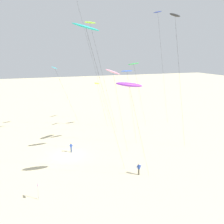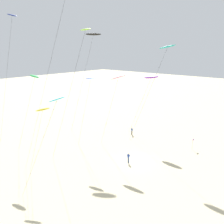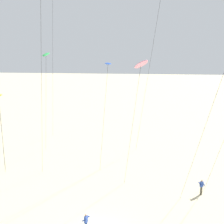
{
  "view_description": "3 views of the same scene",
  "coord_description": "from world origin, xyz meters",
  "px_view_note": "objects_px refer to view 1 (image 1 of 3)",
  "views": [
    {
      "loc": [
        36.99,
        -5.97,
        16.23
      ],
      "look_at": [
        1.52,
        6.95,
        7.0
      ],
      "focal_mm": 39.22,
      "sensor_mm": 36.0,
      "label": 1
    },
    {
      "loc": [
        -28.87,
        -20.03,
        18.4
      ],
      "look_at": [
        0.52,
        5.67,
        7.56
      ],
      "focal_mm": 36.36,
      "sensor_mm": 36.0,
      "label": 2
    },
    {
      "loc": [
        3.12,
        -20.49,
        15.32
      ],
      "look_at": [
        0.7,
        5.05,
        9.28
      ],
      "focal_mm": 46.87,
      "sensor_mm": 36.0,
      "label": 3
    }
  ],
  "objects_px": {
    "kite_teal": "(86,28)",
    "kite_white": "(77,3)",
    "kite_navy": "(158,15)",
    "kite_cyan": "(55,70)",
    "kite_yellow": "(97,84)",
    "kite_green": "(134,64)",
    "marker_flag": "(38,188)",
    "kite_blue": "(127,72)",
    "kite_purple": "(129,85)",
    "kite_flyer_nearest": "(71,147)",
    "kite_lime": "(91,26)",
    "kite_black": "(175,16)",
    "kite_flyer_middle": "(139,169)",
    "kite_pink": "(113,73)"
  },
  "relations": [
    {
      "from": "kite_navy",
      "to": "kite_flyer_nearest",
      "type": "bearing_deg",
      "value": -68.79
    },
    {
      "from": "kite_green",
      "to": "kite_flyer_middle",
      "type": "relative_size",
      "value": 8.58
    },
    {
      "from": "kite_blue",
      "to": "kite_lime",
      "type": "relative_size",
      "value": 0.63
    },
    {
      "from": "kite_lime",
      "to": "kite_white",
      "type": "bearing_deg",
      "value": -162.56
    },
    {
      "from": "kite_pink",
      "to": "kite_yellow",
      "type": "distance_m",
      "value": 15.35
    },
    {
      "from": "kite_white",
      "to": "kite_flyer_nearest",
      "type": "bearing_deg",
      "value": -23.63
    },
    {
      "from": "kite_blue",
      "to": "kite_flyer_nearest",
      "type": "height_order",
      "value": "kite_blue"
    },
    {
      "from": "kite_navy",
      "to": "kite_cyan",
      "type": "relative_size",
      "value": 1.8
    },
    {
      "from": "kite_black",
      "to": "kite_blue",
      "type": "height_order",
      "value": "kite_black"
    },
    {
      "from": "kite_purple",
      "to": "kite_lime",
      "type": "bearing_deg",
      "value": 178.16
    },
    {
      "from": "marker_flag",
      "to": "kite_purple",
      "type": "bearing_deg",
      "value": 83.98
    },
    {
      "from": "kite_blue",
      "to": "kite_flyer_middle",
      "type": "height_order",
      "value": "kite_blue"
    },
    {
      "from": "marker_flag",
      "to": "kite_lime",
      "type": "bearing_deg",
      "value": 146.56
    },
    {
      "from": "kite_teal",
      "to": "kite_white",
      "type": "bearing_deg",
      "value": 169.85
    },
    {
      "from": "kite_white",
      "to": "kite_lime",
      "type": "distance_m",
      "value": 5.93
    },
    {
      "from": "kite_green",
      "to": "marker_flag",
      "type": "distance_m",
      "value": 31.06
    },
    {
      "from": "kite_black",
      "to": "kite_purple",
      "type": "relative_size",
      "value": 1.64
    },
    {
      "from": "kite_teal",
      "to": "kite_flyer_nearest",
      "type": "relative_size",
      "value": 11.59
    },
    {
      "from": "kite_teal",
      "to": "marker_flag",
      "type": "relative_size",
      "value": 9.22
    },
    {
      "from": "kite_green",
      "to": "kite_blue",
      "type": "xyz_separation_m",
      "value": [
        8.23,
        -5.03,
        -0.79
      ]
    },
    {
      "from": "kite_green",
      "to": "kite_blue",
      "type": "relative_size",
      "value": 1.07
    },
    {
      "from": "kite_white",
      "to": "kite_yellow",
      "type": "relative_size",
      "value": 2.54
    },
    {
      "from": "kite_white",
      "to": "kite_teal",
      "type": "xyz_separation_m",
      "value": [
        19.94,
        -3.57,
        -6.09
      ]
    },
    {
      "from": "kite_black",
      "to": "kite_flyer_middle",
      "type": "relative_size",
      "value": 12.99
    },
    {
      "from": "kite_white",
      "to": "kite_purple",
      "type": "distance_m",
      "value": 24.99
    },
    {
      "from": "kite_black",
      "to": "kite_blue",
      "type": "relative_size",
      "value": 1.62
    },
    {
      "from": "kite_black",
      "to": "kite_white",
      "type": "xyz_separation_m",
      "value": [
        -14.97,
        -10.7,
        3.59
      ]
    },
    {
      "from": "kite_black",
      "to": "kite_white",
      "type": "distance_m",
      "value": 18.75
    },
    {
      "from": "kite_pink",
      "to": "kite_white",
      "type": "bearing_deg",
      "value": -170.46
    },
    {
      "from": "kite_teal",
      "to": "marker_flag",
      "type": "bearing_deg",
      "value": -82.43
    },
    {
      "from": "kite_black",
      "to": "kite_cyan",
      "type": "relative_size",
      "value": 1.6
    },
    {
      "from": "kite_green",
      "to": "kite_teal",
      "type": "bearing_deg",
      "value": -37.48
    },
    {
      "from": "marker_flag",
      "to": "kite_blue",
      "type": "bearing_deg",
      "value": 126.24
    },
    {
      "from": "kite_yellow",
      "to": "kite_pink",
      "type": "bearing_deg",
      "value": -7.38
    },
    {
      "from": "kite_pink",
      "to": "marker_flag",
      "type": "height_order",
      "value": "kite_pink"
    },
    {
      "from": "kite_pink",
      "to": "kite_cyan",
      "type": "relative_size",
      "value": 1.04
    },
    {
      "from": "kite_teal",
      "to": "kite_purple",
      "type": "distance_m",
      "value": 7.6
    },
    {
      "from": "kite_blue",
      "to": "marker_flag",
      "type": "distance_m",
      "value": 22.54
    },
    {
      "from": "marker_flag",
      "to": "kite_pink",
      "type": "bearing_deg",
      "value": 123.91
    },
    {
      "from": "kite_purple",
      "to": "kite_flyer_nearest",
      "type": "relative_size",
      "value": 7.92
    },
    {
      "from": "kite_white",
      "to": "kite_yellow",
      "type": "distance_m",
      "value": 15.62
    },
    {
      "from": "kite_yellow",
      "to": "kite_blue",
      "type": "height_order",
      "value": "kite_blue"
    },
    {
      "from": "kite_black",
      "to": "kite_flyer_nearest",
      "type": "height_order",
      "value": "kite_black"
    },
    {
      "from": "marker_flag",
      "to": "kite_white",
      "type": "bearing_deg",
      "value": 154.83
    },
    {
      "from": "kite_pink",
      "to": "kite_white",
      "type": "height_order",
      "value": "kite_white"
    },
    {
      "from": "kite_black",
      "to": "kite_white",
      "type": "relative_size",
      "value": 0.83
    },
    {
      "from": "kite_black",
      "to": "marker_flag",
      "type": "height_order",
      "value": "kite_black"
    },
    {
      "from": "kite_black",
      "to": "kite_green",
      "type": "bearing_deg",
      "value": 179.28
    },
    {
      "from": "kite_green",
      "to": "kite_purple",
      "type": "xyz_separation_m",
      "value": [
        20.76,
        -10.17,
        -1.14
      ]
    },
    {
      "from": "kite_blue",
      "to": "kite_purple",
      "type": "bearing_deg",
      "value": -22.27
    }
  ]
}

